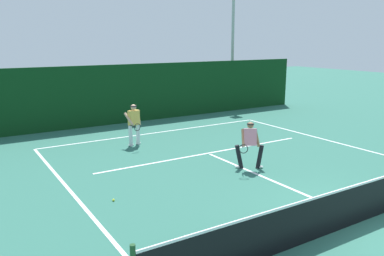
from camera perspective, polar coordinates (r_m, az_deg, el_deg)
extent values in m
plane|color=#2C6555|center=(10.28, 23.77, -12.13)|extent=(80.00, 80.00, 0.00)
cube|color=white|center=(17.99, -4.85, -0.63)|extent=(10.74, 0.10, 0.01)
cube|color=white|center=(14.66, 2.31, -3.67)|extent=(8.76, 0.10, 0.01)
cube|color=white|center=(12.18, 11.26, -7.37)|extent=(0.10, 6.40, 0.01)
cube|color=black|center=(10.10, 24.01, -9.74)|extent=(11.59, 0.02, 0.93)
cube|color=white|center=(9.94, 24.26, -7.12)|extent=(11.59, 0.03, 0.05)
cylinder|color=black|center=(13.07, 9.80, -4.13)|extent=(0.28, 0.25, 0.79)
cylinder|color=black|center=(12.98, 6.85, -4.15)|extent=(0.33, 0.28, 0.79)
ellipsoid|color=white|center=(13.17, 9.74, -5.57)|extent=(0.28, 0.23, 0.09)
ellipsoid|color=white|center=(13.08, 6.81, -5.60)|extent=(0.28, 0.23, 0.09)
cube|color=pink|center=(12.84, 8.42, -1.30)|extent=(0.51, 0.48, 0.58)
cylinder|color=#9E704C|center=(12.88, 9.41, -1.40)|extent=(0.24, 0.20, 0.60)
cylinder|color=#9E704C|center=(12.82, 7.43, -1.41)|extent=(0.31, 0.41, 0.54)
sphere|color=#9E704C|center=(12.75, 8.48, 0.43)|extent=(0.21, 0.21, 0.21)
cylinder|color=black|center=(12.75, 8.49, 0.59)|extent=(0.31, 0.31, 0.04)
cylinder|color=black|center=(12.63, 7.30, -2.60)|extent=(0.17, 0.24, 0.03)
torus|color=black|center=(12.30, 7.48, -3.02)|extent=(0.26, 0.18, 0.29)
cylinder|color=silver|center=(15.94, -7.84, -0.91)|extent=(0.19, 0.18, 0.83)
cylinder|color=silver|center=(15.73, -8.89, -1.13)|extent=(0.19, 0.18, 0.83)
ellipsoid|color=white|center=(16.03, -7.80, -2.20)|extent=(0.28, 0.17, 0.09)
ellipsoid|color=white|center=(15.82, -8.85, -2.43)|extent=(0.28, 0.17, 0.09)
cube|color=#E5B24C|center=(15.68, -8.45, 1.49)|extent=(0.47, 0.33, 0.59)
cylinder|color=tan|center=(15.83, -7.75, 1.52)|extent=(0.21, 0.14, 0.64)
cylinder|color=tan|center=(15.55, -9.15, 1.27)|extent=(0.22, 0.56, 0.48)
sphere|color=tan|center=(15.61, -8.50, 3.01)|extent=(0.22, 0.22, 0.22)
cylinder|color=black|center=(15.60, -8.50, 3.15)|extent=(0.29, 0.29, 0.04)
cylinder|color=black|center=(15.37, -8.72, 0.31)|extent=(0.09, 0.26, 0.03)
torus|color=black|center=(15.10, -7.95, 0.11)|extent=(0.29, 0.09, 0.29)
sphere|color=#D1E033|center=(10.64, -11.32, -10.21)|extent=(0.07, 0.07, 0.07)
cube|color=#0B3415|center=(20.24, -8.59, 5.00)|extent=(21.36, 0.12, 2.95)
cylinder|color=#9EA39E|center=(25.20, 5.90, 11.41)|extent=(0.18, 0.18, 7.21)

